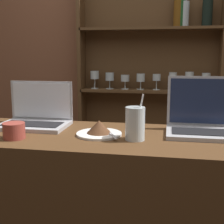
% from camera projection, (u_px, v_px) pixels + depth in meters
% --- Properties ---
extents(back_wall, '(7.00, 0.06, 2.70)m').
position_uv_depth(back_wall, '(133.00, 57.00, 2.62)').
color(back_wall, brown).
rests_on(back_wall, ground_plane).
extents(back_shelf, '(1.14, 0.18, 1.96)m').
position_uv_depth(back_shelf, '(150.00, 95.00, 2.57)').
color(back_shelf, brown).
rests_on(back_shelf, ground_plane).
extents(laptop_near, '(0.33, 0.23, 0.22)m').
position_uv_depth(laptop_near, '(36.00, 116.00, 1.55)').
color(laptop_near, '#ADADB2').
rests_on(laptop_near, bar_counter).
extents(laptop_far, '(0.32, 0.23, 0.25)m').
position_uv_depth(laptop_far, '(203.00, 121.00, 1.40)').
color(laptop_far, '#ADADB2').
rests_on(laptop_far, bar_counter).
extents(cake_plate, '(0.20, 0.20, 0.07)m').
position_uv_depth(cake_plate, '(99.00, 129.00, 1.38)').
color(cake_plate, white).
rests_on(cake_plate, bar_counter).
extents(water_glass, '(0.08, 0.08, 0.19)m').
position_uv_depth(water_glass, '(135.00, 124.00, 1.29)').
color(water_glass, silver).
rests_on(water_glass, bar_counter).
extents(coffee_cup, '(0.09, 0.09, 0.07)m').
position_uv_depth(coffee_cup, '(14.00, 131.00, 1.32)').
color(coffee_cup, '#993D33').
rests_on(coffee_cup, bar_counter).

